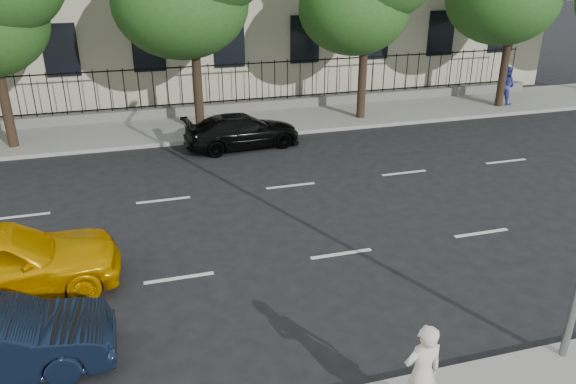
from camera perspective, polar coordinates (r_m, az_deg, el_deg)
name	(u,v)px	position (r m, az deg, el deg)	size (l,w,h in m)	color
ground	(384,312)	(12.20, 9.73, -11.89)	(120.00, 120.00, 0.00)	black
far_sidewalk	(245,123)	(24.30, -4.42, 7.03)	(60.00, 4.00, 0.15)	gray
lane_markings	(313,215)	(15.97, 2.52, -2.40)	(49.60, 4.62, 0.01)	silver
iron_fence	(236,100)	(25.76, -5.26, 9.29)	(30.00, 0.50, 2.20)	slate
black_sedan	(242,131)	(21.33, -4.66, 6.21)	(1.78, 4.38, 1.27)	black
woman_near	(422,373)	(9.26, 13.46, -17.49)	(0.65, 0.42, 1.77)	beige
pedestrian_far	(506,85)	(28.68, 21.27, 10.08)	(0.86, 0.67, 1.77)	#2F3698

